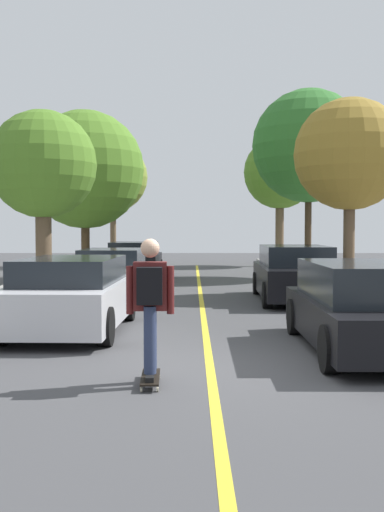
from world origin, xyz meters
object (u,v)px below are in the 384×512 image
object	(u,v)px
street_tree_right_nearest	(349,155)
street_tree_right_far	(279,173)
parked_car_left_far	(134,260)
parked_car_right_near	(294,274)
street_tree_left_nearest	(42,166)
street_tree_left_far	(112,178)
street_tree_left_near	(84,170)
street_tree_right_near	(308,146)
parked_car_left_near	(112,273)
parked_car_right_nearest	(365,307)
skateboarder	(149,299)
parked_car_left_nearest	(71,295)
skateboard	(150,377)

from	to	relation	value
street_tree_right_nearest	street_tree_right_far	size ratio (longest dim) A/B	0.85
parked_car_left_far	parked_car_right_near	xyz separation A→B (m)	(4.91, -7.64, 0.02)
street_tree_left_nearest	street_tree_right_nearest	distance (m)	8.44
parked_car_right_near	street_tree_left_far	size ratio (longest dim) A/B	0.77
street_tree_left_near	street_tree_right_far	bearing A→B (deg)	45.63
street_tree_left_near	street_tree_right_near	world-z (taller)	street_tree_right_near
parked_car_left_near	street_tree_right_near	xyz separation A→B (m)	(6.64, 6.57, 4.36)
street_tree_right_nearest	street_tree_right_near	distance (m)	6.33
parked_car_right_nearest	skateboarder	world-z (taller)	skateboarder
street_tree_left_nearest	skateboarder	xyz separation A→B (m)	(3.43, -9.11, -2.50)
parked_car_left_nearest	street_tree_left_far	bearing A→B (deg)	94.98
street_tree_right_nearest	parked_car_left_nearest	bearing A→B (deg)	-136.92
street_tree_left_far	street_tree_left_near	bearing A→B (deg)	-90.00
street_tree_left_nearest	street_tree_right_near	distance (m)	11.20
parked_car_right_near	skateboarder	world-z (taller)	skateboarder
parked_car_left_far	street_tree_right_nearest	size ratio (longest dim) A/B	0.84
parked_car_left_near	street_tree_right_near	size ratio (longest dim) A/B	0.58
parked_car_left_far	skateboarder	distance (m)	16.62
parked_car_left_nearest	street_tree_left_near	size ratio (longest dim) A/B	0.70
parked_car_right_near	street_tree_right_far	bearing A→B (deg)	83.56
street_tree_left_nearest	skateboard	xyz separation A→B (m)	(3.43, -9.08, -3.46)
street_tree_left_nearest	street_tree_right_far	size ratio (longest dim) A/B	0.76
street_tree_right_far	skateboard	size ratio (longest dim) A/B	7.56
street_tree_left_nearest	parked_car_left_far	bearing A→B (deg)	76.89
parked_car_right_near	street_tree_right_nearest	xyz separation A→B (m)	(1.73, 1.28, 3.25)
street_tree_left_far	skateboard	xyz separation A→B (m)	(3.43, -23.75, -4.34)
parked_car_left_near	street_tree_right_nearest	distance (m)	7.42
parked_car_left_near	street_tree_left_far	distance (m)	14.55
parked_car_left_far	parked_car_right_near	distance (m)	9.09
street_tree_left_near	street_tree_right_far	distance (m)	11.98
street_tree_left_far	skateboard	world-z (taller)	street_tree_left_far
street_tree_right_nearest	street_tree_left_far	bearing A→B (deg)	121.56
parked_car_left_far	street_tree_left_nearest	bearing A→B (deg)	-103.11
parked_car_right_near	street_tree_right_nearest	size ratio (longest dim) A/B	0.86
street_tree_left_near	street_tree_right_far	world-z (taller)	street_tree_right_far
parked_car_left_nearest	street_tree_right_near	world-z (taller)	street_tree_right_near
street_tree_right_nearest	street_tree_left_nearest	bearing A→B (deg)	-172.82
parked_car_left_nearest	street_tree_left_near	world-z (taller)	street_tree_left_near
street_tree_left_nearest	street_tree_right_near	size ratio (longest dim) A/B	0.69
parked_car_left_nearest	street_tree_right_nearest	size ratio (longest dim) A/B	0.79
parked_car_right_nearest	street_tree_left_far	xyz separation A→B (m)	(-6.64, 21.63, 3.74)
parked_car_right_near	street_tree_left_nearest	size ratio (longest dim) A/B	0.95
parked_car_left_nearest	parked_car_left_near	xyz separation A→B (m)	(0.00, 5.88, -0.02)
parked_car_right_near	skateboard	xyz separation A→B (m)	(-3.21, -8.85, -0.62)
parked_car_left_near	skateboarder	distance (m)	9.99
parked_car_left_far	street_tree_left_nearest	xyz separation A→B (m)	(-1.73, -7.42, 2.86)
parked_car_left_far	street_tree_left_far	size ratio (longest dim) A/B	0.75
parked_car_left_nearest	street_tree_left_nearest	world-z (taller)	street_tree_left_nearest
parked_car_right_nearest	skateboard	distance (m)	3.89
street_tree_left_nearest	street_tree_right_nearest	xyz separation A→B (m)	(8.37, 1.05, 0.41)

